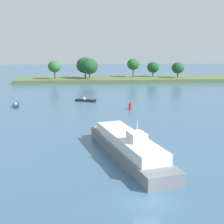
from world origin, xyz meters
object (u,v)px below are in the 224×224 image
white_riverboat (129,147)px  small_motorboat (16,105)px  fishing_skiff (86,100)px  channel_buoy_red (130,106)px

white_riverboat → small_motorboat: bearing=120.3°
fishing_skiff → channel_buoy_red: bearing=-49.5°
white_riverboat → channel_buoy_red: size_ratio=11.37×
small_motorboat → channel_buoy_red: size_ratio=3.22×
fishing_skiff → white_riverboat: white_riverboat is taller
fishing_skiff → white_riverboat: 42.62m
channel_buoy_red → white_riverboat: bearing=-97.7°
fishing_skiff → channel_buoy_red: channel_buoy_red is taller
small_motorboat → channel_buoy_red: (25.74, -6.14, 0.57)m
fishing_skiff → channel_buoy_red: (9.79, -11.45, 0.58)m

